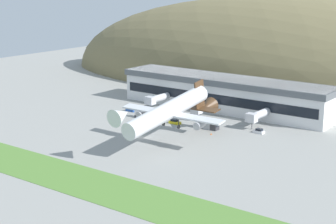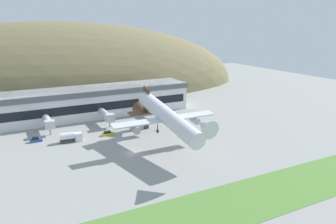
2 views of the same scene
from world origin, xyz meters
name	(u,v)px [view 2 (image 2 of 2)]	position (x,y,z in m)	size (l,w,h in m)	color
ground_plane	(132,153)	(0.00, 0.00, 0.00)	(358.28, 358.28, 0.00)	gray
grass_strip_foreground	(198,215)	(0.00, -37.87, 0.04)	(322.45, 16.41, 0.08)	#568438
hill_backdrop	(56,93)	(-5.98, 105.89, 0.00)	(240.11, 86.50, 80.32)	olive
terminal_building	(94,100)	(1.17, 48.03, 6.99)	(84.56, 17.02, 12.32)	silver
jetway_0	(48,122)	(-19.81, 33.31, 3.99)	(3.38, 12.10, 5.43)	silver
jetway_1	(106,115)	(1.91, 32.55, 3.99)	(3.38, 13.52, 5.43)	silver
jetway_2	(154,108)	(22.83, 33.11, 3.99)	(3.38, 12.46, 5.43)	silver
cargo_airplane	(166,117)	(11.59, -0.56, 10.36)	(35.31, 47.97, 12.68)	silver
service_car_0	(108,133)	(-1.58, 20.06, 0.63)	(4.19, 1.82, 1.52)	gold
service_car_1	(169,119)	(26.85, 26.91, 0.62)	(3.77, 2.16, 1.51)	silver
service_car_2	(36,140)	(-25.26, 24.65, 0.67)	(3.92, 1.73, 1.61)	#264C99
fuel_truck	(139,125)	(11.07, 21.42, 1.48)	(7.08, 2.74, 3.08)	#333338
box_truck	(71,137)	(-14.68, 19.39, 1.58)	(7.39, 2.96, 3.34)	silver
traffic_cone_0	(155,130)	(15.52, 16.27, 0.28)	(0.52, 0.52, 0.58)	orange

